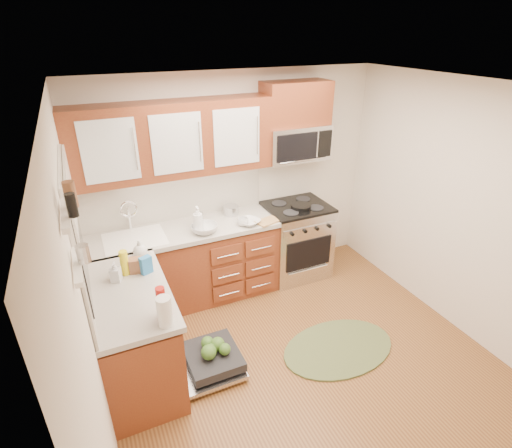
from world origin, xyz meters
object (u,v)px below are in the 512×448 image
range (296,240)px  microwave (295,142)px  skillet (301,207)px  sink (136,250)px  bowl_a (249,222)px  bowl_b (204,229)px  cup (243,222)px  rug (338,348)px  paper_towel_roll (165,312)px  upper_cabinets (173,140)px  stock_pot (231,210)px  dishwasher (209,361)px  cutting_board (268,221)px

range → microwave: bearing=90.0°
microwave → skillet: bearing=-89.6°
sink → skillet: bearing=-2.2°
bowl_a → bowl_b: 0.51m
cup → rug: bearing=-67.5°
bowl_a → bowl_b: size_ratio=0.82×
rug → paper_towel_roll: (-1.65, -0.04, 1.03)m
rug → bowl_a: size_ratio=5.08×
bowl_b → upper_cabinets: bearing=120.7°
bowl_b → paper_towel_roll: bearing=-118.7°
skillet → stock_pot: bearing=163.7°
dishwasher → rug: dishwasher is taller
paper_towel_roll → bowl_b: 1.47m
bowl_b → dishwasher: bearing=-108.1°
stock_pot → cutting_board: stock_pot is taller
bowl_b → cup: cup is taller
dishwasher → rug: size_ratio=0.60×
upper_cabinets → stock_pot: upper_cabinets is taller
microwave → skillet: size_ratio=3.14×
skillet → cup: 0.79m
upper_cabinets → rug: (1.13, -1.55, -1.86)m
rug → skillet: (0.28, 1.32, 0.96)m
dishwasher → bowl_a: 1.52m
rug → cutting_board: cutting_board is taller
rug → bowl_b: (-0.95, 1.25, 0.96)m
rug → skillet: size_ratio=4.83×
range → bowl_a: size_ratio=4.12×
cup → cutting_board: bearing=-6.0°
stock_pot → paper_towel_roll: paper_towel_roll is taller
rug → bowl_b: size_ratio=4.16×
skillet → cutting_board: (-0.50, -0.13, -0.04)m
bowl_a → microwave: bearing=22.8°
range → bowl_a: (-0.71, -0.18, 0.48)m
cup → bowl_b: bearing=177.4°
stock_pot → cup: size_ratio=1.51×
microwave → skillet: 0.76m
upper_cabinets → bowl_a: 1.20m
stock_pot → paper_towel_roll: (-1.13, -1.60, 0.07)m
sink → bowl_b: (0.71, -0.15, 0.17)m
microwave → cup: bearing=-159.1°
upper_cabinets → microwave: size_ratio=2.70×
skillet → cup: size_ratio=2.04×
sink → cup: (1.14, -0.17, 0.17)m
paper_towel_roll → bowl_b: paper_towel_roll is taller
sink → bowl_a: size_ratio=2.69×
stock_pot → microwave: bearing=-2.2°
skillet → bowl_a: 0.72m
sink → paper_towel_roll: 1.46m
cup → microwave: bearing=20.9°
microwave → sink: (-1.93, -0.13, -0.90)m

